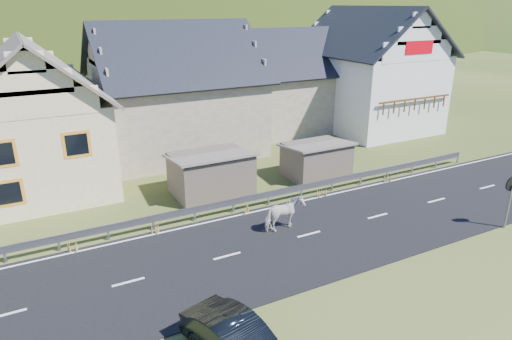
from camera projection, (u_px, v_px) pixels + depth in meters
ground at (309, 235)px, 20.35m from camera, size 160.00×160.00×0.00m
road at (309, 235)px, 20.34m from camera, size 60.00×7.00×0.04m
lane_markings at (309, 234)px, 20.34m from camera, size 60.00×6.60×0.01m
guardrail at (269, 195)px, 23.22m from camera, size 28.10×0.09×0.75m
shed_left at (211, 174)px, 24.51m from camera, size 4.30×3.30×2.40m
shed_right at (316, 160)px, 26.96m from camera, size 3.80×2.90×2.20m
house_cream at (31, 110)px, 24.47m from camera, size 7.80×9.80×8.30m
house_stone_a at (175, 83)px, 30.79m from camera, size 10.80×9.80×8.90m
house_stone_b at (286, 75)px, 36.95m from camera, size 9.80×8.80×8.10m
house_white at (369, 65)px, 36.79m from camera, size 8.80×10.80×9.70m
mountain at (61, 84)px, 179.10m from camera, size 440.00×280.00×260.00m
horse at (284, 214)px, 20.51m from camera, size 1.02×1.91×1.55m
traffic_mirror at (510, 191)px, 20.43m from camera, size 0.70×0.20×2.51m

